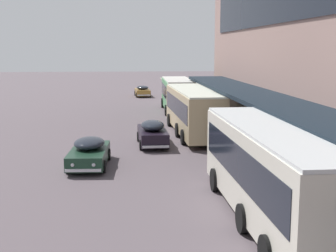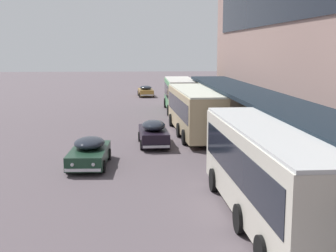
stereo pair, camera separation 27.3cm
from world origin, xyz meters
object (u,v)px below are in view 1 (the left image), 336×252
Objects in this scene: transit_bus_kerbside_front at (193,109)px; sedan_trailing_mid at (89,152)px; transit_bus_kerbside_rear at (177,93)px; sedan_second_mid at (142,91)px; transit_bus_kerbside_far at (271,169)px; sedan_far_back at (153,133)px.

transit_bus_kerbside_front is 11.01m from sedan_trailing_mid.
sedan_trailing_mid is (-7.03, -21.30, -1.10)m from transit_bus_kerbside_rear.
transit_bus_kerbside_front is at bearing 51.90° from sedan_trailing_mid.
sedan_second_mid is (-2.93, 14.98, -1.12)m from transit_bus_kerbside_rear.
transit_bus_kerbside_far is at bearing -86.24° from sedan_second_mid.
sedan_far_back is at bearing -90.84° from sedan_second_mid.
transit_bus_kerbside_rear is at bearing -78.95° from sedan_second_mid.
sedan_far_back reaches higher than sedan_trailing_mid.
transit_bus_kerbside_rear is 0.81× the size of transit_bus_kerbside_far.
transit_bus_kerbside_far reaches higher than sedan_far_back.
sedan_far_back is (-0.46, -31.24, 0.09)m from sedan_second_mid.
sedan_trailing_mid is at bearing -128.10° from transit_bus_kerbside_front.
transit_bus_kerbside_far is 14.33m from sedan_far_back.
transit_bus_kerbside_front is at bearing 91.01° from transit_bus_kerbside_far.
transit_bus_kerbside_front reaches higher than sedan_far_back.
transit_bus_kerbside_rear reaches higher than sedan_far_back.
transit_bus_kerbside_far is 2.64× the size of sedan_second_mid.
transit_bus_kerbside_far is at bearing -51.32° from sedan_trailing_mid.
transit_bus_kerbside_far reaches higher than sedan_trailing_mid.
transit_bus_kerbside_front is 2.44× the size of sedan_far_back.
transit_bus_kerbside_far is 45.22m from sedan_second_mid.
transit_bus_kerbside_front is 2.65× the size of sedan_second_mid.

